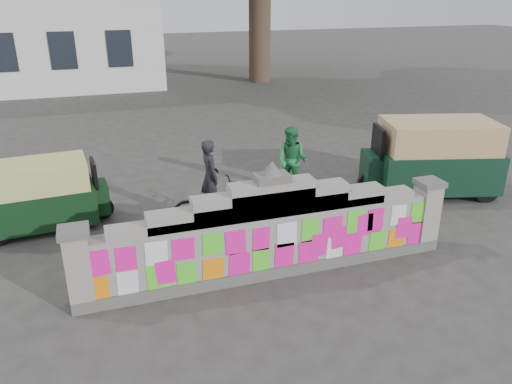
{
  "coord_description": "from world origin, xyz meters",
  "views": [
    {
      "loc": [
        -2.58,
        -6.88,
        4.5
      ],
      "look_at": [
        0.08,
        1.0,
        1.1
      ],
      "focal_mm": 35.0,
      "sensor_mm": 36.0,
      "label": 1
    }
  ],
  "objects_px": {
    "cyclist_bike": "(211,202)",
    "cyclist_rider": "(211,188)",
    "pedestrian": "(292,160)",
    "rickshaw_left": "(41,195)",
    "rickshaw_right": "(433,156)"
  },
  "relations": [
    {
      "from": "cyclist_bike",
      "to": "pedestrian",
      "type": "relative_size",
      "value": 1.08
    },
    {
      "from": "pedestrian",
      "to": "rickshaw_right",
      "type": "distance_m",
      "value": 3.25
    },
    {
      "from": "rickshaw_left",
      "to": "cyclist_rider",
      "type": "bearing_deg",
      "value": -18.41
    },
    {
      "from": "pedestrian",
      "to": "rickshaw_left",
      "type": "distance_m",
      "value": 5.45
    },
    {
      "from": "cyclist_bike",
      "to": "pedestrian",
      "type": "xyz_separation_m",
      "value": [
        2.19,
        1.0,
        0.34
      ]
    },
    {
      "from": "cyclist_bike",
      "to": "rickshaw_right",
      "type": "relative_size",
      "value": 0.52
    },
    {
      "from": "rickshaw_left",
      "to": "rickshaw_right",
      "type": "bearing_deg",
      "value": -10.43
    },
    {
      "from": "rickshaw_left",
      "to": "rickshaw_right",
      "type": "distance_m",
      "value": 8.56
    },
    {
      "from": "cyclist_bike",
      "to": "cyclist_rider",
      "type": "bearing_deg",
      "value": -95.82
    },
    {
      "from": "cyclist_rider",
      "to": "rickshaw_right",
      "type": "height_order",
      "value": "rickshaw_right"
    },
    {
      "from": "cyclist_rider",
      "to": "rickshaw_right",
      "type": "relative_size",
      "value": 0.47
    },
    {
      "from": "cyclist_bike",
      "to": "cyclist_rider",
      "type": "distance_m",
      "value": 0.31
    },
    {
      "from": "rickshaw_left",
      "to": "rickshaw_right",
      "type": "xyz_separation_m",
      "value": [
        8.51,
        -0.91,
        0.19
      ]
    },
    {
      "from": "cyclist_bike",
      "to": "cyclist_rider",
      "type": "height_order",
      "value": "cyclist_rider"
    },
    {
      "from": "pedestrian",
      "to": "rickshaw_left",
      "type": "relative_size",
      "value": 0.62
    }
  ]
}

